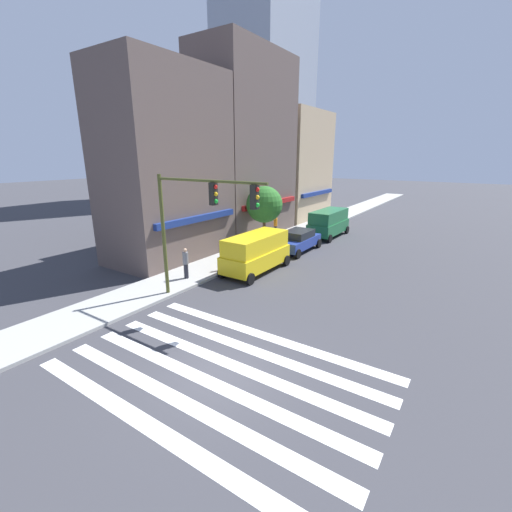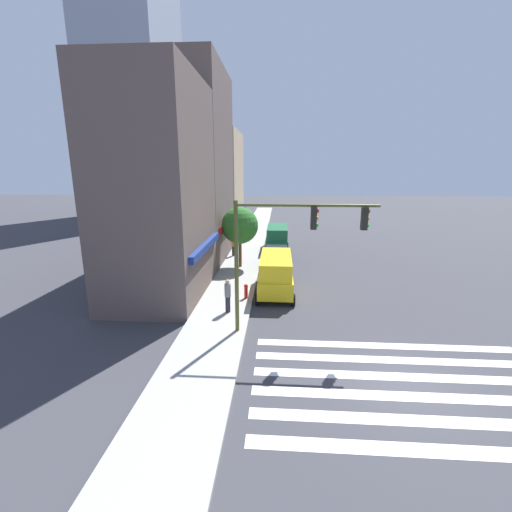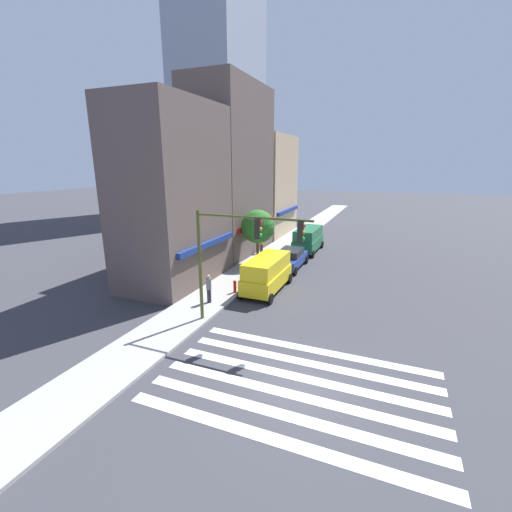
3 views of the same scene
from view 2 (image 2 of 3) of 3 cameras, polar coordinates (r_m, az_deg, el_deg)
The scene contains 13 objects.
ground_plane at distance 13.79m, azimuth 23.92°, elevation -19.25°, with size 200.00×200.00×0.00m, color #38383D.
sidewalk_left at distance 13.30m, azimuth -10.10°, elevation -19.11°, with size 120.00×3.00×0.15m.
crosswalk_stripes at distance 13.79m, azimuth 23.92°, elevation -19.24°, with size 6.26×10.80×0.01m.
storefront_row at distance 29.67m, azimuth -9.90°, elevation 12.47°, with size 27.60×5.30×15.26m.
tower_distant at distance 65.03m, azimuth -19.91°, elevation 29.92°, with size 16.25×11.36×52.24m.
traffic_signal at distance 14.72m, azimuth 5.42°, elevation 2.89°, with size 0.32×6.08×6.11m.
van_yellow at distance 20.97m, azimuth 3.32°, elevation -2.77°, with size 5.00×2.22×2.34m.
sedan_blue at distance 26.60m, azimuth 3.44°, elevation -0.19°, with size 4.41×2.02×1.59m.
van_green at distance 32.25m, azimuth 3.54°, elevation 3.10°, with size 5.01×2.22×2.34m.
pedestrian_grey_coat at distance 17.84m, azimuth -4.74°, elevation -6.53°, with size 0.32×0.32×1.77m.
pedestrian_orange_vest at distance 29.78m, azimuth -3.80°, elevation 1.78°, with size 0.32×0.32×1.77m.
fire_hydrant at distance 19.86m, azimuth -1.69°, elevation -5.75°, with size 0.24×0.24×0.84m.
street_tree at distance 25.92m, azimuth -2.71°, elevation 5.08°, with size 2.79×2.79×4.59m.
Camera 2 is at (-10.81, 4.57, 7.26)m, focal length 24.00 mm.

